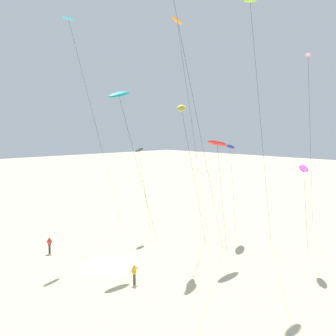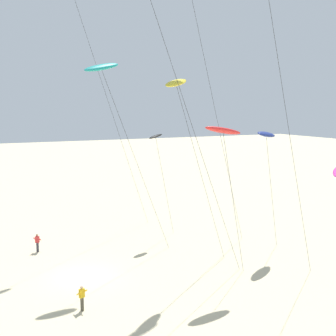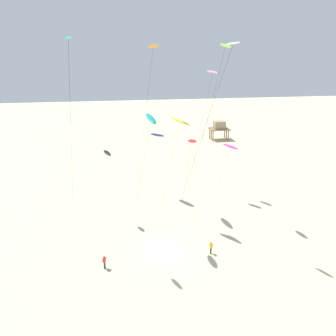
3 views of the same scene
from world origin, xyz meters
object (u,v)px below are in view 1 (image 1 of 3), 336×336
object	(u,v)px
kite_cyan	(71,28)
kite_flyer_nearest	(49,245)
kite_yellow	(182,109)
kite_black	(139,151)
kite_teal	(119,95)
kite_navy	(230,147)
kite_orange	(178,24)
kite_flyer_middle	(134,274)
kite_lime	(251,7)
kite_red	(217,144)
kite_magenta	(304,169)
kite_pink	(308,57)

from	to	relation	value
kite_cyan	kite_flyer_nearest	world-z (taller)	kite_cyan
kite_yellow	kite_black	bearing A→B (deg)	165.11
kite_yellow	kite_teal	xyz separation A→B (m)	(-4.12, -4.30, 1.28)
kite_navy	kite_teal	distance (m)	15.08
kite_yellow	kite_flyer_nearest	size ratio (longest dim) A/B	9.09
kite_orange	kite_flyer_middle	xyz separation A→B (m)	(5.42, -10.28, -22.35)
kite_flyer_middle	kite_black	bearing A→B (deg)	138.57
kite_flyer_middle	kite_lime	bearing A→B (deg)	69.71
kite_navy	kite_flyer_nearest	size ratio (longest dim) A/B	6.60
kite_orange	kite_navy	bearing A→B (deg)	79.77
kite_cyan	kite_flyer_nearest	bearing A→B (deg)	-63.20
kite_red	kite_flyer_nearest	distance (m)	19.73
kite_orange	kite_black	distance (m)	14.70
kite_yellow	kite_lime	bearing A→B (deg)	19.75
kite_black	kite_flyer_middle	bearing A→B (deg)	-41.43
kite_navy	kite_flyer_middle	distance (m)	20.39
kite_black	kite_magenta	bearing A→B (deg)	11.95
kite_lime	kite_flyer_nearest	xyz separation A→B (m)	(-16.24, -11.03, -22.28)
kite_navy	kite_teal	world-z (taller)	kite_teal
kite_red	kite_navy	distance (m)	8.10
kite_yellow	kite_flyer_middle	bearing A→B (deg)	-73.01
kite_magenta	kite_red	distance (m)	8.29
kite_navy	kite_pink	bearing A→B (deg)	6.50
kite_pink	kite_flyer_middle	xyz separation A→B (m)	(-4.66, -18.51, -18.79)
kite_pink	kite_cyan	size ratio (longest dim) A/B	0.83
kite_navy	kite_flyer_middle	xyz separation A→B (m)	(4.11, -17.51, -9.61)
kite_pink	kite_yellow	bearing A→B (deg)	-123.71
kite_navy	kite_cyan	world-z (taller)	kite_cyan
kite_lime	kite_flyer_middle	world-z (taller)	kite_lime
kite_cyan	kite_flyer_middle	world-z (taller)	kite_cyan
kite_navy	kite_flyer_nearest	xyz separation A→B (m)	(-8.39, -18.43, -9.61)
kite_magenta	kite_flyer_middle	distance (m)	17.84
kite_cyan	kite_flyer_nearest	xyz separation A→B (m)	(2.19, -4.34, -22.41)
kite_black	kite_pink	bearing A→B (deg)	26.29
kite_teal	kite_flyer_middle	bearing A→B (deg)	-28.84
kite_magenta	kite_cyan	size ratio (longest dim) A/B	0.39
kite_flyer_nearest	kite_teal	bearing A→B (deg)	37.16
kite_magenta	kite_navy	xyz separation A→B (m)	(-10.98, 3.18, 1.51)
kite_flyer_nearest	kite_lime	bearing A→B (deg)	34.18
kite_orange	kite_magenta	bearing A→B (deg)	18.27
kite_yellow	kite_flyer_middle	world-z (taller)	kite_yellow
kite_cyan	kite_yellow	bearing A→B (deg)	20.03
kite_lime	kite_magenta	distance (m)	15.13
kite_pink	kite_flyer_nearest	bearing A→B (deg)	-131.46
kite_lime	kite_orange	world-z (taller)	kite_lime
kite_magenta	kite_navy	distance (m)	11.53
kite_lime	kite_cyan	size ratio (longest dim) A/B	0.99
kite_teal	kite_flyer_middle	xyz separation A→B (m)	(6.54, -3.60, -14.91)
kite_yellow	kite_navy	distance (m)	10.55
kite_flyer_nearest	kite_flyer_middle	size ratio (longest dim) A/B	1.00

